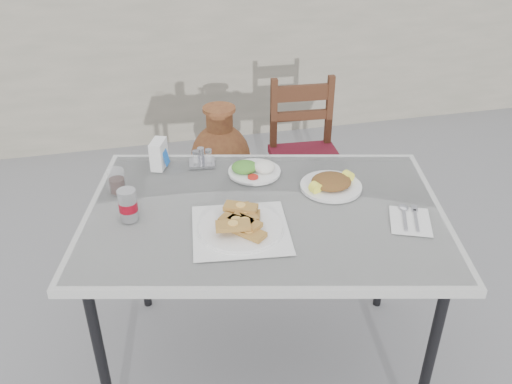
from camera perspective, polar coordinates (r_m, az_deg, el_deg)
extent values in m
plane|color=slate|center=(2.46, -0.07, -18.51)|extent=(80.00, 80.00, 0.00)
cylinder|color=black|center=(2.06, -15.86, -17.18)|extent=(0.04, 0.04, 0.75)
cylinder|color=black|center=(2.08, 17.68, -16.99)|extent=(0.04, 0.04, 0.75)
cylinder|color=black|center=(2.57, -12.12, -5.30)|extent=(0.04, 0.04, 0.75)
cylinder|color=black|center=(2.59, 13.51, -5.25)|extent=(0.04, 0.04, 0.75)
cube|color=white|center=(1.99, 0.94, -2.25)|extent=(1.48, 1.17, 0.03)
cube|color=white|center=(1.98, 0.94, -1.81)|extent=(1.43, 1.12, 0.01)
cube|color=silver|center=(1.87, -1.63, -3.97)|extent=(0.37, 0.37, 0.00)
cylinder|color=white|center=(1.86, -1.64, -3.76)|extent=(0.29, 0.29, 0.01)
cylinder|color=white|center=(1.87, -1.63, -3.87)|extent=(0.30, 0.30, 0.01)
cylinder|color=white|center=(2.21, -0.17, 2.16)|extent=(0.21, 0.21, 0.01)
ellipsoid|color=silver|center=(2.20, 0.88, 2.69)|extent=(0.09, 0.09, 0.05)
ellipsoid|color=#3B7421|center=(2.20, -1.22, 2.66)|extent=(0.11, 0.10, 0.04)
cylinder|color=red|center=(2.15, -0.31, 1.60)|extent=(0.04, 0.04, 0.01)
cylinder|color=white|center=(2.13, 7.89, 0.60)|extent=(0.24, 0.24, 0.01)
ellipsoid|color=#286218|center=(2.12, 7.93, 1.11)|extent=(0.16, 0.14, 0.05)
cylinder|color=#FAF844|center=(2.06, 6.27, 0.46)|extent=(0.05, 0.05, 0.04)
cylinder|color=#FAF844|center=(2.16, 9.63, 1.65)|extent=(0.05, 0.05, 0.04)
cylinder|color=silver|center=(1.94, -13.32, -1.33)|extent=(0.07, 0.07, 0.12)
cylinder|color=#A20B1D|center=(1.95, -13.31, -1.45)|extent=(0.07, 0.07, 0.03)
cylinder|color=#B8B7BF|center=(1.92, -13.52, 0.09)|extent=(0.06, 0.06, 0.00)
cylinder|color=white|center=(2.13, -14.45, 1.13)|extent=(0.07, 0.07, 0.09)
cylinder|color=black|center=(2.14, -14.39, 0.69)|extent=(0.06, 0.06, 0.06)
cube|color=silver|center=(2.27, -10.20, 3.95)|extent=(0.08, 0.11, 0.12)
cube|color=blue|center=(2.26, -9.46, 3.68)|extent=(0.03, 0.05, 0.07)
cube|color=#B8B7BF|center=(2.29, -5.71, 3.06)|extent=(0.12, 0.10, 0.01)
cylinder|color=white|center=(2.25, -6.35, 3.60)|extent=(0.03, 0.03, 0.06)
cylinder|color=white|center=(2.25, -5.01, 3.75)|extent=(0.03, 0.03, 0.06)
cylinder|color=#B8B7BF|center=(2.29, -5.83, 4.03)|extent=(0.03, 0.03, 0.05)
cube|color=silver|center=(1.99, 15.93, -2.95)|extent=(0.20, 0.22, 0.00)
cube|color=#B8B7BF|center=(1.98, 15.39, -2.77)|extent=(0.06, 0.13, 0.00)
ellipsoid|color=#B8B7BF|center=(2.05, 15.24, -1.51)|extent=(0.04, 0.05, 0.01)
cube|color=#B8B7BF|center=(1.99, 16.52, -2.86)|extent=(0.06, 0.13, 0.00)
cube|color=#B8B7BF|center=(2.05, 16.32, -1.64)|extent=(0.04, 0.04, 0.00)
cube|color=#371A0F|center=(3.05, 2.93, -2.08)|extent=(0.04, 0.04, 0.41)
cube|color=#371A0F|center=(3.13, 8.83, -1.51)|extent=(0.04, 0.04, 0.41)
cube|color=#371A0F|center=(3.33, 1.74, 0.97)|extent=(0.04, 0.04, 0.41)
cube|color=#371A0F|center=(3.40, 7.19, 1.43)|extent=(0.04, 0.04, 0.41)
cube|color=maroon|center=(3.11, 5.37, 3.37)|extent=(0.41, 0.41, 0.05)
cube|color=#371A0F|center=(3.13, 1.87, 7.86)|extent=(0.04, 0.04, 0.46)
cube|color=#371A0F|center=(3.21, 7.70, 8.18)|extent=(0.04, 0.04, 0.46)
cube|color=#371A0F|center=(3.12, 4.93, 10.35)|extent=(0.37, 0.05, 0.09)
cube|color=#371A0F|center=(3.17, 4.82, 8.03)|extent=(0.37, 0.05, 0.05)
cylinder|color=brown|center=(3.50, -3.56, -0.64)|extent=(0.29, 0.29, 0.07)
ellipsoid|color=brown|center=(3.37, -3.72, 3.37)|extent=(0.37, 0.37, 0.47)
cylinder|color=beige|center=(3.37, -3.72, 3.37)|extent=(0.38, 0.38, 0.05)
cylinder|color=brown|center=(3.25, -3.87, 7.40)|extent=(0.16, 0.16, 0.14)
cylinder|color=brown|center=(3.22, -3.92, 8.70)|extent=(0.20, 0.20, 0.02)
cube|color=#9E9583|center=(4.26, -8.11, 13.37)|extent=(6.00, 0.25, 1.20)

